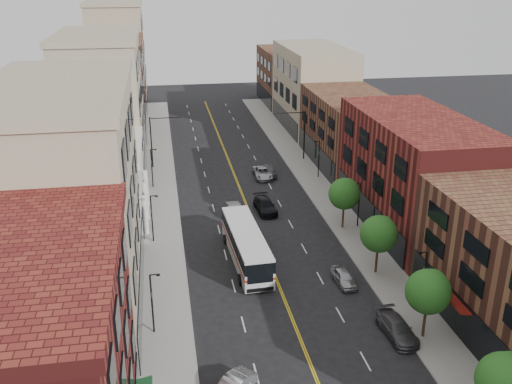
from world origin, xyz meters
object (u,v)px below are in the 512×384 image
car_lane_a (265,206)px  car_lane_c (269,171)px  car_parked_mid (397,328)px  car_lane_behind (234,209)px  city_bus (246,244)px  car_lane_b (263,173)px  car_parked_far (344,277)px

car_lane_a → car_lane_c: car_lane_a is taller
car_parked_mid → car_lane_c: bearing=90.4°
car_lane_behind → car_lane_c: bearing=-117.2°
car_parked_mid → car_lane_c: (-2.83, 37.49, 0.03)m
city_bus → car_lane_behind: size_ratio=2.92×
car_lane_behind → car_lane_b: bearing=-114.7°
car_lane_a → car_lane_b: (1.79, 11.46, -0.06)m
car_parked_far → car_lane_behind: 18.63m
car_parked_far → car_lane_c: car_lane_c is taller
car_lane_behind → car_parked_mid: bearing=110.6°
car_parked_mid → car_lane_b: bearing=91.9°
car_parked_far → car_lane_b: (-2.17, 28.67, 0.05)m
car_lane_behind → car_lane_c: car_lane_c is taller
car_parked_far → car_lane_a: car_lane_a is taller
car_parked_far → car_lane_a: 17.66m
car_lane_c → car_lane_a: bearing=-100.5°
car_parked_mid → car_lane_behind: car_lane_behind is taller
car_parked_mid → car_parked_far: bearing=97.1°
car_lane_b → car_lane_c: size_ratio=1.16×
car_lane_behind → car_lane_c: size_ratio=1.01×
car_lane_behind → car_lane_b: 12.91m
city_bus → car_lane_c: size_ratio=2.95×
car_parked_mid → car_lane_b: size_ratio=0.97×
car_parked_mid → car_lane_b: (-3.77, 36.89, -0.01)m
car_lane_a → car_parked_far: bearing=-80.4°
car_parked_mid → car_parked_far: (-1.60, 8.22, -0.06)m
car_lane_c → car_lane_b: bearing=-145.1°
car_lane_behind → car_lane_a: (3.69, 0.22, 0.03)m
car_parked_far → city_bus: bearing=141.0°
car_parked_far → car_lane_b: 28.75m
car_parked_far → car_lane_b: size_ratio=0.76×
car_parked_mid → car_lane_a: size_ratio=0.93×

